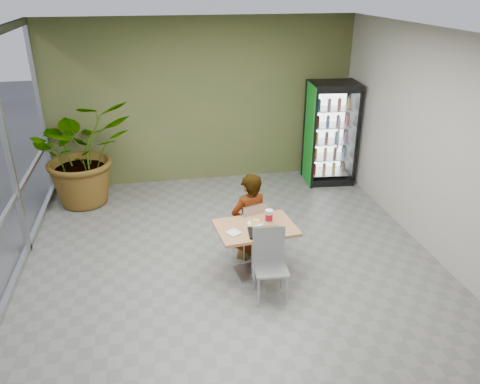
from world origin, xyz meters
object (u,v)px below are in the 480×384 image
chair_near (270,257)px  cafeteria_tray (264,232)px  seated_woman (249,225)px  dining_table (255,240)px  beverage_fridge (331,133)px  potted_plant (82,152)px  chair_far (252,225)px  soda_cup (269,217)px

chair_near → cafeteria_tray: chair_near is taller
chair_near → seated_woman: (-0.06, 0.97, -0.04)m
dining_table → beverage_fridge: bearing=53.8°
beverage_fridge → dining_table: bearing=-121.0°
dining_table → potted_plant: size_ratio=0.58×
dining_table → chair_far: chair_far is taller
cafeteria_tray → beverage_fridge: beverage_fridge is taller
soda_cup → beverage_fridge: 3.53m
chair_near → potted_plant: potted_plant is taller
dining_table → chair_near: chair_near is taller
chair_far → seated_woman: size_ratio=0.55×
dining_table → chair_near: size_ratio=1.20×
soda_cup → cafeteria_tray: 0.32m
dining_table → cafeteria_tray: bearing=-70.5°
cafeteria_tray → dining_table: bearing=109.5°
chair_far → cafeteria_tray: bearing=74.4°
dining_table → seated_woman: (0.02, 0.49, -0.03)m
chair_far → chair_near: 0.93m
seated_woman → beverage_fridge: (2.17, 2.50, 0.50)m
dining_table → potted_plant: potted_plant is taller
chair_near → beverage_fridge: (2.11, 3.47, 0.45)m
dining_table → soda_cup: soda_cup is taller
cafeteria_tray → beverage_fridge: 3.84m
dining_table → chair_near: 0.49m
soda_cup → potted_plant: (-2.74, 2.81, 0.13)m
seated_woman → chair_near: bearing=75.7°
seated_woman → cafeteria_tray: (0.05, -0.69, 0.26)m
seated_woman → beverage_fridge: beverage_fridge is taller
chair_far → potted_plant: potted_plant is taller
chair_near → soda_cup: bearing=82.3°
potted_plant → chair_far: bearing=-43.2°
potted_plant → chair_near: bearing=-52.1°
chair_far → potted_plant: (-2.59, 2.43, 0.44)m
dining_table → chair_near: (0.08, -0.48, 0.01)m
seated_woman → soda_cup: size_ratio=8.57×
dining_table → beverage_fridge: beverage_fridge is taller
cafeteria_tray → potted_plant: (-2.61, 3.09, 0.21)m
seated_woman → beverage_fridge: 3.35m
seated_woman → potted_plant: 3.53m
soda_cup → cafeteria_tray: bearing=-114.6°
chair_far → seated_woman: bearing=-71.7°
seated_woman → dining_table: bearing=70.0°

